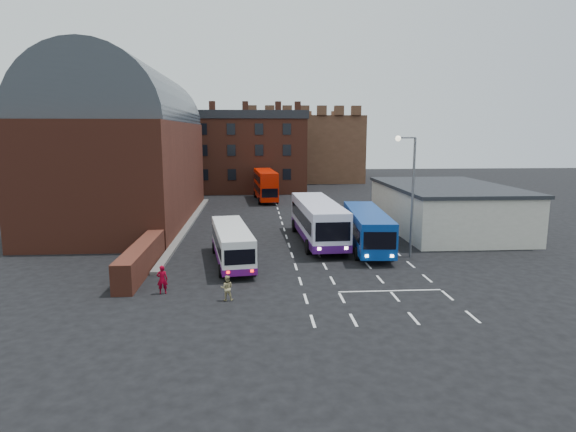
{
  "coord_description": "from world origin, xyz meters",
  "views": [
    {
      "loc": [
        -2.74,
        -29.14,
        9.03
      ],
      "look_at": [
        0.0,
        10.0,
        2.2
      ],
      "focal_mm": 30.0,
      "sensor_mm": 36.0,
      "label": 1
    }
  ],
  "objects": [
    {
      "name": "pedestrian_red",
      "position": [
        -8.02,
        -2.56,
        0.83
      ],
      "size": [
        0.64,
        0.46,
        1.65
      ],
      "primitive_type": "imported",
      "rotation": [
        0.0,
        0.0,
        3.26
      ],
      "color": "maroon",
      "rests_on": "ground"
    },
    {
      "name": "forecourt_wall",
      "position": [
        -10.2,
        2.0,
        0.9
      ],
      "size": [
        1.2,
        10.0,
        1.8
      ],
      "primitive_type": "cube",
      "color": "#602B1E",
      "rests_on": "ground"
    },
    {
      "name": "bus_blue",
      "position": [
        6.0,
        7.18,
        1.76
      ],
      "size": [
        3.4,
        11.12,
        2.99
      ],
      "rotation": [
        0.0,
        0.0,
        3.06
      ],
      "color": "navy",
      "rests_on": "ground"
    },
    {
      "name": "brick_terrace",
      "position": [
        -6.0,
        46.0,
        5.5
      ],
      "size": [
        22.0,
        10.0,
        11.0
      ],
      "primitive_type": "cube",
      "color": "brown",
      "rests_on": "ground"
    },
    {
      "name": "pedestrian_beige",
      "position": [
        -4.31,
        -3.93,
        0.7
      ],
      "size": [
        0.69,
        0.54,
        1.4
      ],
      "primitive_type": "imported",
      "rotation": [
        0.0,
        0.0,
        3.13
      ],
      "color": "tan",
      "rests_on": "ground"
    },
    {
      "name": "bus_white_outbound",
      "position": [
        -4.36,
        3.73,
        1.51
      ],
      "size": [
        3.47,
        9.6,
        2.56
      ],
      "rotation": [
        0.0,
        0.0,
        0.15
      ],
      "color": "silver",
      "rests_on": "ground"
    },
    {
      "name": "street_lamp",
      "position": [
        8.32,
        4.3,
        5.32
      ],
      "size": [
        1.69,
        0.86,
        8.81
      ],
      "rotation": [
        0.0,
        0.0,
        0.39
      ],
      "color": "slate",
      "rests_on": "ground"
    },
    {
      "name": "bus_red_double",
      "position": [
        -1.28,
        34.82,
        2.14
      ],
      "size": [
        3.16,
        10.23,
        4.03
      ],
      "rotation": [
        0.0,
        0.0,
        3.22
      ],
      "color": "red",
      "rests_on": "ground"
    },
    {
      "name": "castle_keep",
      "position": [
        6.0,
        66.0,
        6.0
      ],
      "size": [
        22.0,
        22.0,
        12.0
      ],
      "primitive_type": "cube",
      "color": "brown",
      "rests_on": "ground"
    },
    {
      "name": "railway_station",
      "position": [
        -15.5,
        21.0,
        7.64
      ],
      "size": [
        12.0,
        28.0,
        16.0
      ],
      "color": "#602B1E",
      "rests_on": "ground"
    },
    {
      "name": "ground",
      "position": [
        0.0,
        0.0,
        0.0
      ],
      "size": [
        180.0,
        180.0,
        0.0
      ],
      "primitive_type": "plane",
      "color": "black"
    },
    {
      "name": "cream_building",
      "position": [
        15.0,
        14.0,
        2.16
      ],
      "size": [
        10.4,
        16.4,
        4.25
      ],
      "color": "beige",
      "rests_on": "ground"
    },
    {
      "name": "bus_white_inbound",
      "position": [
        2.46,
        9.83,
        2.01
      ],
      "size": [
        3.54,
        12.59,
        3.41
      ],
      "rotation": [
        0.0,
        0.0,
        3.18
      ],
      "color": "white",
      "rests_on": "ground"
    }
  ]
}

